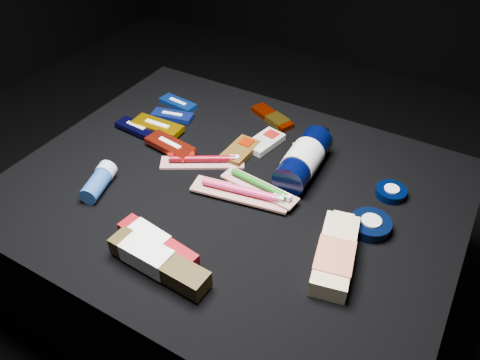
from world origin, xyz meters
The scene contains 21 objects.
ground centered at (0.00, 0.00, 0.00)m, with size 3.00×3.00×0.00m, color black.
cloth_table centered at (0.00, 0.00, 0.20)m, with size 0.98×0.78×0.40m, color black.
luna_bar_0 centered at (-0.31, 0.22, 0.41)m, with size 0.11×0.05×0.01m.
luna_bar_1 centered at (-0.28, 0.16, 0.41)m, with size 0.12×0.07×0.01m.
luna_bar_2 centered at (-0.33, 0.06, 0.41)m, with size 0.12×0.05×0.01m.
luna_bar_3 centered at (-0.28, 0.09, 0.42)m, with size 0.14×0.06×0.02m.
luna_bar_4 centered at (-0.20, 0.04, 0.42)m, with size 0.13×0.07×0.02m.
clif_bar_0 centered at (-0.05, 0.12, 0.41)m, with size 0.06×0.11×0.02m.
clif_bar_1 centered at (-0.01, 0.18, 0.41)m, with size 0.07×0.11×0.02m.
clif_bar_2 centered at (0.09, 0.17, 0.41)m, with size 0.08×0.11×0.02m.
power_bar centered at (-0.04, 0.29, 0.41)m, with size 0.14×0.09×0.02m.
lotion_bottle centered at (0.11, 0.13, 0.44)m, with size 0.08×0.24×0.08m.
cream_tin_upper centered at (0.32, 0.15, 0.41)m, with size 0.07×0.07×0.02m.
cream_tin_lower centered at (0.31, 0.03, 0.41)m, with size 0.08×0.08×0.03m.
bodywash_bottle centered at (0.28, -0.09, 0.42)m, with size 0.10×0.20×0.04m.
deodorant_stick centered at (-0.25, -0.15, 0.42)m, with size 0.07×0.11×0.04m.
toothbrush_pack_0 centered at (-0.10, 0.04, 0.41)m, with size 0.19×0.14×0.02m.
toothbrush_pack_1 centered at (0.04, -0.02, 0.42)m, with size 0.23×0.09×0.02m.
toothbrush_pack_2 centered at (0.06, 0.01, 0.42)m, with size 0.19×0.06×0.02m.
toothpaste_carton_red centered at (-0.04, -0.23, 0.42)m, with size 0.18×0.06×0.04m.
toothpaste_carton_green centered at (0.00, -0.27, 0.43)m, with size 0.21×0.06×0.04m.
Camera 1 is at (0.41, -0.67, 1.09)m, focal length 35.00 mm.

